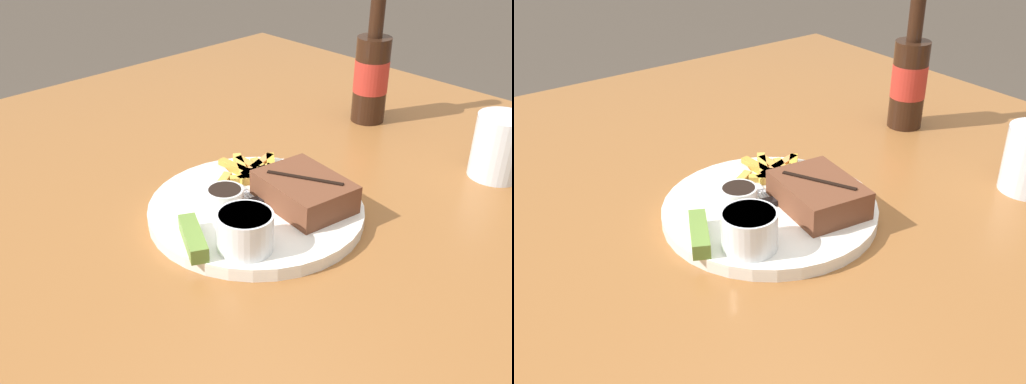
% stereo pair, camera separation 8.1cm
% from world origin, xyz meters
% --- Properties ---
extents(dining_table, '(1.37, 1.35, 0.78)m').
position_xyz_m(dining_table, '(0.00, 0.00, 0.71)').
color(dining_table, '#935B2D').
rests_on(dining_table, ground_plane).
extents(dinner_plate, '(0.30, 0.30, 0.02)m').
position_xyz_m(dinner_plate, '(0.00, 0.00, 0.78)').
color(dinner_plate, white).
rests_on(dinner_plate, dining_table).
extents(steak_portion, '(0.14, 0.11, 0.04)m').
position_xyz_m(steak_portion, '(0.04, 0.05, 0.81)').
color(steak_portion, brown).
rests_on(steak_portion, dinner_plate).
extents(fries_pile, '(0.11, 0.14, 0.01)m').
position_xyz_m(fries_pile, '(-0.07, 0.06, 0.80)').
color(fries_pile, gold).
rests_on(fries_pile, dinner_plate).
extents(coleslaw_cup, '(0.07, 0.07, 0.05)m').
position_xyz_m(coleslaw_cup, '(0.07, -0.08, 0.82)').
color(coleslaw_cup, white).
rests_on(coleslaw_cup, dinner_plate).
extents(dipping_sauce_cup, '(0.05, 0.05, 0.03)m').
position_xyz_m(dipping_sauce_cup, '(-0.03, -0.03, 0.81)').
color(dipping_sauce_cup, silver).
rests_on(dipping_sauce_cup, dinner_plate).
extents(pickle_spear, '(0.09, 0.06, 0.02)m').
position_xyz_m(pickle_spear, '(0.02, -0.12, 0.80)').
color(pickle_spear, olive).
rests_on(pickle_spear, dinner_plate).
extents(fork_utensil, '(0.13, 0.05, 0.00)m').
position_xyz_m(fork_utensil, '(-0.07, 0.02, 0.80)').
color(fork_utensil, '#B7B7BC').
rests_on(fork_utensil, dinner_plate).
extents(knife_utensil, '(0.05, 0.16, 0.01)m').
position_xyz_m(knife_utensil, '(0.01, 0.03, 0.80)').
color(knife_utensil, '#B7B7BC').
rests_on(knife_utensil, dinner_plate).
extents(beer_bottle, '(0.06, 0.06, 0.25)m').
position_xyz_m(beer_bottle, '(-0.10, 0.39, 0.87)').
color(beer_bottle, black).
rests_on(beer_bottle, dining_table).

